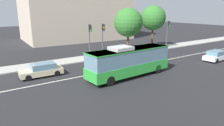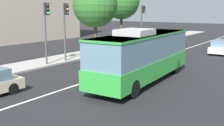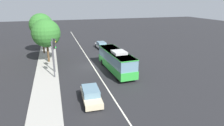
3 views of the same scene
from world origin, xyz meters
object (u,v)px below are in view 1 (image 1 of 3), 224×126
at_px(sedan_beige, 42,70).
at_px(sedan_white, 216,56).
at_px(transit_bus, 129,60).
at_px(traffic_light_far_corner, 103,35).
at_px(street_tree_kerbside_left, 128,23).
at_px(traffic_light_mid_block, 90,36).
at_px(street_tree_kerbside_centre, 153,18).
at_px(traffic_light_near_corner, 168,30).

relative_size(sedan_beige, sedan_white, 1.00).
bearing_deg(sedan_beige, transit_bus, 147.81).
distance_m(traffic_light_far_corner, street_tree_kerbside_left, 5.82).
bearing_deg(street_tree_kerbside_left, sedan_beige, -164.10).
xyz_separation_m(transit_bus, street_tree_kerbside_left, (7.58, 9.80, 3.29)).
xyz_separation_m(traffic_light_mid_block, street_tree_kerbside_centre, (14.21, 1.92, 2.09)).
bearing_deg(street_tree_kerbside_centre, transit_bus, -142.75).
relative_size(sedan_white, traffic_light_far_corner, 0.88).
height_order(transit_bus, street_tree_kerbside_left, street_tree_kerbside_left).
bearing_deg(sedan_white, street_tree_kerbside_left, 121.30).
height_order(transit_bus, traffic_light_far_corner, traffic_light_far_corner).
height_order(sedan_white, traffic_light_mid_block, traffic_light_mid_block).
bearing_deg(traffic_light_near_corner, transit_bus, -66.49).
height_order(sedan_white, street_tree_kerbside_centre, street_tree_kerbside_centre).
height_order(traffic_light_near_corner, traffic_light_far_corner, same).
bearing_deg(sedan_beige, street_tree_kerbside_left, -162.01).
height_order(traffic_light_far_corner, street_tree_kerbside_left, street_tree_kerbside_left).
xyz_separation_m(sedan_white, traffic_light_far_corner, (-12.91, 10.14, 2.84)).
distance_m(transit_bus, sedan_white, 15.09).
relative_size(transit_bus, street_tree_kerbside_left, 1.35).
distance_m(sedan_white, traffic_light_mid_block, 18.41).
xyz_separation_m(traffic_light_far_corner, street_tree_kerbside_left, (5.51, 1.05, 1.54)).
distance_m(transit_bus, traffic_light_far_corner, 9.16).
xyz_separation_m(sedan_beige, traffic_light_far_corner, (9.98, 3.36, 2.84)).
bearing_deg(traffic_light_near_corner, sedan_beige, -87.16).
relative_size(sedan_beige, traffic_light_mid_block, 0.88).
bearing_deg(transit_bus, street_tree_kerbside_left, 49.45).
bearing_deg(sedan_beige, traffic_light_near_corner, -170.03).
xyz_separation_m(transit_bus, traffic_light_far_corner, (2.07, 8.75, 1.75)).
bearing_deg(street_tree_kerbside_centre, street_tree_kerbside_left, -171.67).
bearing_deg(traffic_light_mid_block, traffic_light_near_corner, 86.92).
bearing_deg(traffic_light_near_corner, traffic_light_mid_block, -95.54).
bearing_deg(transit_bus, sedan_beige, 142.89).
relative_size(street_tree_kerbside_left, street_tree_kerbside_centre, 0.94).
relative_size(sedan_beige, traffic_light_far_corner, 0.88).
bearing_deg(street_tree_kerbside_centre, traffic_light_mid_block, -172.29).
relative_size(sedan_beige, street_tree_kerbside_centre, 0.57).
xyz_separation_m(sedan_white, street_tree_kerbside_left, (-7.40, 11.20, 4.38)).
distance_m(sedan_white, traffic_light_near_corner, 10.53).
xyz_separation_m(traffic_light_near_corner, street_tree_kerbside_centre, (-1.83, 2.07, 2.09)).
xyz_separation_m(sedan_white, street_tree_kerbside_centre, (-0.83, 12.16, 4.93)).
height_order(street_tree_kerbside_left, street_tree_kerbside_centre, street_tree_kerbside_centre).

